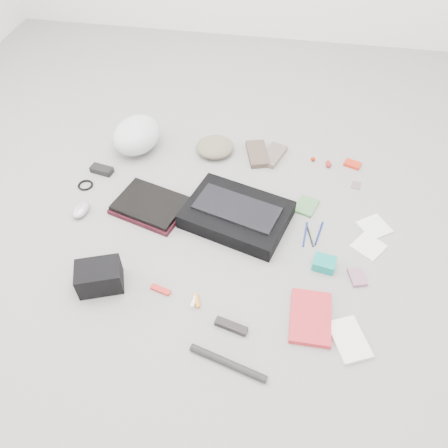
% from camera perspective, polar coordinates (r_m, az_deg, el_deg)
% --- Properties ---
extents(ground_plane, '(4.00, 4.00, 0.00)m').
position_cam_1_polar(ground_plane, '(2.06, 0.00, -0.92)').
color(ground_plane, gray).
extents(messenger_bag, '(0.55, 0.46, 0.08)m').
position_cam_1_polar(messenger_bag, '(2.08, 1.67, 1.23)').
color(messenger_bag, black).
rests_on(messenger_bag, ground_plane).
extents(bag_flap, '(0.43, 0.28, 0.01)m').
position_cam_1_polar(bag_flap, '(2.05, 1.69, 2.09)').
color(bag_flap, black).
rests_on(bag_flap, messenger_bag).
extents(laptop_sleeve, '(0.40, 0.34, 0.02)m').
position_cam_1_polar(laptop_sleeve, '(2.18, -9.56, 2.26)').
color(laptop_sleeve, '#360E17').
rests_on(laptop_sleeve, ground_plane).
extents(laptop, '(0.38, 0.32, 0.02)m').
position_cam_1_polar(laptop, '(2.17, -9.63, 2.68)').
color(laptop, black).
rests_on(laptop, laptop_sleeve).
extents(bike_helmet, '(0.31, 0.35, 0.18)m').
position_cam_1_polar(bike_helmet, '(2.50, -11.34, 11.34)').
color(bike_helmet, silver).
rests_on(bike_helmet, ground_plane).
extents(beanie, '(0.26, 0.26, 0.07)m').
position_cam_1_polar(beanie, '(2.46, -1.18, 10.02)').
color(beanie, '#786D57').
rests_on(beanie, ground_plane).
extents(mitten_left, '(0.16, 0.23, 0.03)m').
position_cam_1_polar(mitten_left, '(2.45, 4.42, 9.12)').
color(mitten_left, brown).
rests_on(mitten_left, ground_plane).
extents(mitten_right, '(0.15, 0.21, 0.03)m').
position_cam_1_polar(mitten_right, '(2.46, 6.40, 8.93)').
color(mitten_right, '#6F5F56').
rests_on(mitten_right, ground_plane).
extents(power_brick, '(0.13, 0.08, 0.03)m').
position_cam_1_polar(power_brick, '(2.43, -15.66, 6.83)').
color(power_brick, black).
rests_on(power_brick, ground_plane).
extents(cable_coil, '(0.09, 0.09, 0.01)m').
position_cam_1_polar(cable_coil, '(2.38, -17.65, 4.86)').
color(cable_coil, black).
rests_on(cable_coil, ground_plane).
extents(mouse, '(0.08, 0.12, 0.04)m').
position_cam_1_polar(mouse, '(2.24, -18.20, 1.79)').
color(mouse, '#ABAAB5').
rests_on(mouse, ground_plane).
extents(camera_bag, '(0.22, 0.18, 0.12)m').
position_cam_1_polar(camera_bag, '(1.90, -15.96, -6.64)').
color(camera_bag, black).
rests_on(camera_bag, ground_plane).
extents(multitool, '(0.09, 0.05, 0.01)m').
position_cam_1_polar(multitool, '(1.88, -8.28, -8.49)').
color(multitool, red).
rests_on(multitool, ground_plane).
extents(toiletry_tube_white, '(0.02, 0.06, 0.02)m').
position_cam_1_polar(toiletry_tube_white, '(1.83, -3.95, -10.01)').
color(toiletry_tube_white, white).
rests_on(toiletry_tube_white, ground_plane).
extents(toiletry_tube_orange, '(0.04, 0.07, 0.02)m').
position_cam_1_polar(toiletry_tube_orange, '(1.83, -3.53, -9.97)').
color(toiletry_tube_orange, orange).
rests_on(toiletry_tube_orange, ground_plane).
extents(u_lock, '(0.14, 0.06, 0.03)m').
position_cam_1_polar(u_lock, '(1.76, 0.94, -13.22)').
color(u_lock, black).
rests_on(u_lock, ground_plane).
extents(bike_pump, '(0.30, 0.11, 0.03)m').
position_cam_1_polar(bike_pump, '(1.70, 0.52, -17.70)').
color(bike_pump, black).
rests_on(bike_pump, ground_plane).
extents(book_red, '(0.16, 0.24, 0.03)m').
position_cam_1_polar(book_red, '(1.82, 11.23, -11.87)').
color(book_red, red).
rests_on(book_red, ground_plane).
extents(book_white, '(0.18, 0.21, 0.02)m').
position_cam_1_polar(book_white, '(1.81, 16.01, -14.31)').
color(book_white, white).
rests_on(book_white, ground_plane).
extents(notepad, '(0.13, 0.15, 0.01)m').
position_cam_1_polar(notepad, '(2.20, 10.69, 2.33)').
color(notepad, '#487946').
rests_on(notepad, ground_plane).
extents(pen_blue, '(0.02, 0.15, 0.01)m').
position_cam_1_polar(pen_blue, '(2.08, 10.56, -1.31)').
color(pen_blue, navy).
rests_on(pen_blue, ground_plane).
extents(pen_black, '(0.05, 0.14, 0.01)m').
position_cam_1_polar(pen_black, '(2.08, 11.13, -1.40)').
color(pen_black, black).
rests_on(pen_black, ground_plane).
extents(pen_navy, '(0.04, 0.15, 0.01)m').
position_cam_1_polar(pen_navy, '(2.10, 12.30, -1.21)').
color(pen_navy, navy).
rests_on(pen_navy, ground_plane).
extents(accordion_wallet, '(0.11, 0.09, 0.05)m').
position_cam_1_polar(accordion_wallet, '(1.96, 12.94, -5.05)').
color(accordion_wallet, '#109489').
rests_on(accordion_wallet, ground_plane).
extents(card_deck, '(0.09, 0.11, 0.02)m').
position_cam_1_polar(card_deck, '(1.98, 17.00, -6.66)').
color(card_deck, '#9F6787').
rests_on(card_deck, ground_plane).
extents(napkin_top, '(0.18, 0.18, 0.01)m').
position_cam_1_polar(napkin_top, '(2.19, 19.04, -0.36)').
color(napkin_top, white).
rests_on(napkin_top, ground_plane).
extents(napkin_bottom, '(0.17, 0.17, 0.01)m').
position_cam_1_polar(napkin_bottom, '(2.11, 18.37, -2.76)').
color(napkin_bottom, white).
rests_on(napkin_bottom, ground_plane).
extents(lollipop_a, '(0.03, 0.03, 0.02)m').
position_cam_1_polar(lollipop_a, '(2.47, 11.55, 8.31)').
color(lollipop_a, '#AD1900').
rests_on(lollipop_a, ground_plane).
extents(lollipop_b, '(0.03, 0.03, 0.02)m').
position_cam_1_polar(lollipop_b, '(2.46, 13.44, 7.84)').
color(lollipop_b, '#A91F15').
rests_on(lollipop_b, ground_plane).
extents(lollipop_c, '(0.04, 0.04, 0.03)m').
position_cam_1_polar(lollipop_c, '(2.44, 13.51, 7.51)').
color(lollipop_c, maroon).
rests_on(lollipop_c, ground_plane).
extents(altoids_tin, '(0.10, 0.08, 0.02)m').
position_cam_1_polar(altoids_tin, '(2.49, 16.43, 7.50)').
color(altoids_tin, red).
rests_on(altoids_tin, ground_plane).
extents(stamp_sheet, '(0.06, 0.06, 0.00)m').
position_cam_1_polar(stamp_sheet, '(2.38, 16.90, 4.85)').
color(stamp_sheet, slate).
rests_on(stamp_sheet, ground_plane).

